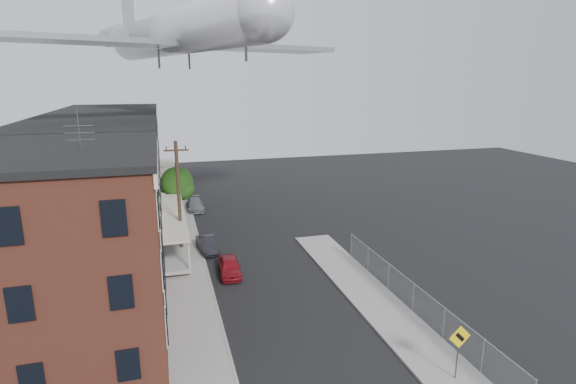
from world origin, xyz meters
name	(u,v)px	position (x,y,z in m)	size (l,w,h in m)	color
sidewalk_left	(180,230)	(-5.50, 24.00, 0.06)	(3.00, 62.00, 0.12)	gray
sidewalk_right	(381,307)	(5.50, 6.00, 0.06)	(3.00, 26.00, 0.12)	gray
curb_left	(196,229)	(-4.05, 24.00, 0.07)	(0.15, 62.00, 0.14)	gray
curb_right	(359,310)	(4.05, 6.00, 0.07)	(0.15, 26.00, 0.14)	gray
corner_building	(56,251)	(-12.00, 7.00, 5.16)	(10.31, 12.30, 12.15)	#351610
row_house_a	(85,203)	(-11.96, 16.50, 5.13)	(11.98, 7.00, 10.30)	slate
row_house_b	(98,181)	(-11.96, 23.50, 5.13)	(11.98, 7.00, 10.30)	gray
row_house_c	(106,166)	(-11.96, 30.50, 5.13)	(11.98, 7.00, 10.30)	slate
row_house_d	(113,155)	(-11.96, 37.50, 5.13)	(11.98, 7.00, 10.30)	gray
row_house_e	(118,147)	(-11.96, 44.50, 5.13)	(11.98, 7.00, 10.30)	slate
chainlink_fence	(413,297)	(7.00, 5.00, 1.00)	(0.06, 18.06, 1.90)	gray
warning_sign	(459,344)	(5.60, -1.03, 1.88)	(1.10, 0.11, 2.80)	#515156
utility_pole	(179,197)	(-5.60, 18.00, 4.67)	(1.80, 0.26, 9.00)	black
street_tree	(178,185)	(-5.27, 27.92, 3.45)	(3.22, 3.20, 5.20)	black
car_near	(230,267)	(-2.57, 13.28, 0.62)	(1.46, 3.63, 1.24)	maroon
car_mid	(207,244)	(-3.60, 18.18, 0.60)	(1.26, 3.62, 1.19)	black
car_far	(195,205)	(-3.60, 30.53, 0.59)	(1.66, 4.09, 1.19)	slate
airplane	(175,32)	(-4.94, 24.25, 17.24)	(26.85, 30.73, 8.92)	silver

